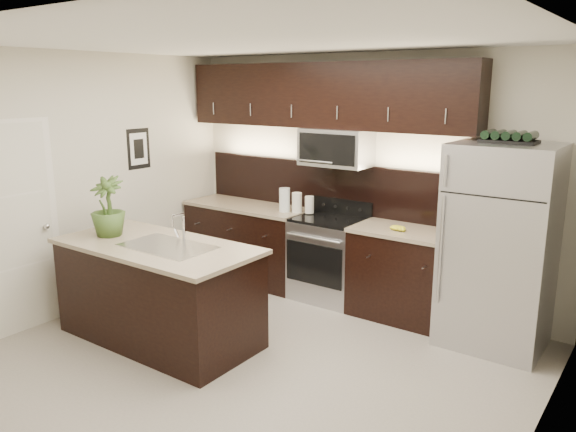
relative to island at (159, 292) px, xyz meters
The scene contains 12 objects.
ground 1.11m from the island, ahead, with size 4.50×4.50×0.00m, color gray.
room_walls 1.52m from the island, ahead, with size 4.52×4.02×2.71m.
counter_run 1.91m from the island, 73.41° to the left, with size 3.51×0.65×0.94m.
upper_fixtures 2.65m from the island, 73.88° to the left, with size 3.49×0.40×1.66m.
island is the anchor object (origin of this frame).
sink_faucet 0.51m from the island, ahead, with size 0.84×0.50×0.28m.
refrigerator 3.17m from the island, 34.33° to the left, with size 0.90×0.81×1.87m, color #B2B2B7.
wine_rack 3.45m from the island, 34.33° to the left, with size 0.46×0.29×0.11m.
plant 0.96m from the island, behind, with size 0.32×0.32×0.58m, color #395622.
canisters 1.93m from the island, 81.32° to the left, with size 0.39×0.21×0.27m.
french_press 2.79m from the island, 40.70° to the left, with size 0.12×0.12×0.34m.
bananas 2.40m from the island, 48.14° to the left, with size 0.17×0.13×0.05m, color yellow.
Camera 1 is at (2.87, -3.46, 2.37)m, focal length 35.00 mm.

